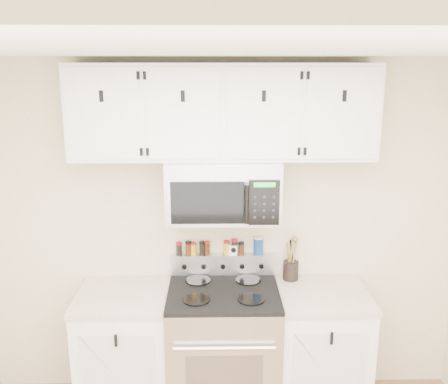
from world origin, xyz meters
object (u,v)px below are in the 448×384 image
range (223,350)px  utensil_crock (291,269)px  salt_canister (258,246)px  microwave (223,189)px

range → utensil_crock: utensil_crock is taller
utensil_crock → salt_canister: utensil_crock is taller
range → microwave: 1.15m
utensil_crock → microwave: bearing=-168.0°
range → microwave: size_ratio=1.45×
range → salt_canister: 0.78m
range → salt_canister: size_ratio=8.43×
range → salt_canister: bearing=47.3°
microwave → utensil_crock: 0.81m
range → microwave: microwave is taller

